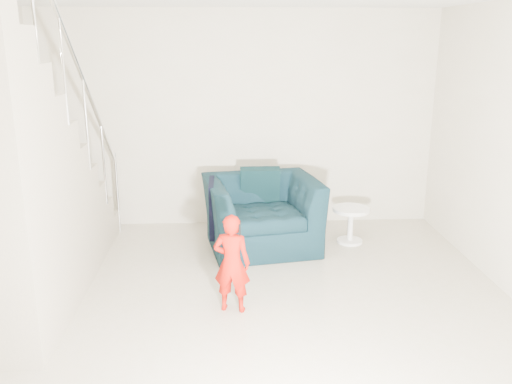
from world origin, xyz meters
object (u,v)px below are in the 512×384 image
armchair (262,213)px  toddler (232,263)px  side_table (351,219)px  staircase (13,205)px

armchair → toddler: (-0.36, -1.52, 0.04)m
toddler → armchair: bearing=-90.5°
side_table → toddler: bearing=-131.7°
toddler → side_table: size_ratio=2.08×
armchair → side_table: size_ratio=2.90×
armchair → staircase: bearing=-159.2°
armchair → toddler: 1.56m
armchair → toddler: bearing=-113.0°
staircase → side_table: bearing=22.8°
side_table → staircase: 3.65m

